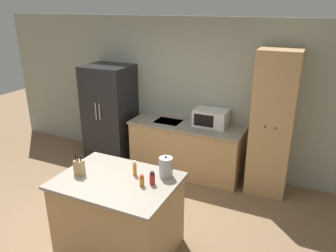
{
  "coord_description": "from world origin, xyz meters",
  "views": [
    {
      "loc": [
        2.3,
        -2.79,
        2.78
      ],
      "look_at": [
        0.33,
        1.4,
        1.05
      ],
      "focal_mm": 35.0,
      "sensor_mm": 36.0,
      "label": 1
    }
  ],
  "objects_px": {
    "spice_bottle_tall_dark": "(142,181)",
    "fire_extinguisher": "(88,140)",
    "knife_block": "(79,167)",
    "spice_bottle_amber_oil": "(135,168)",
    "kettle": "(166,167)",
    "refrigerator": "(110,113)",
    "pantry_cabinet": "(273,124)",
    "microwave": "(211,118)",
    "spice_bottle_short_red": "(152,178)"
  },
  "relations": [
    {
      "from": "spice_bottle_tall_dark",
      "to": "fire_extinguisher",
      "type": "bearing_deg",
      "value": 139.02
    },
    {
      "from": "knife_block",
      "to": "fire_extinguisher",
      "type": "bearing_deg",
      "value": 127.26
    },
    {
      "from": "spice_bottle_amber_oil",
      "to": "kettle",
      "type": "relative_size",
      "value": 0.69
    },
    {
      "from": "refrigerator",
      "to": "spice_bottle_amber_oil",
      "type": "bearing_deg",
      "value": -48.97
    },
    {
      "from": "refrigerator",
      "to": "kettle",
      "type": "xyz_separation_m",
      "value": [
        1.98,
        -1.77,
        0.17
      ]
    },
    {
      "from": "pantry_cabinet",
      "to": "knife_block",
      "type": "height_order",
      "value": "pantry_cabinet"
    },
    {
      "from": "spice_bottle_tall_dark",
      "to": "fire_extinguisher",
      "type": "relative_size",
      "value": 0.26
    },
    {
      "from": "microwave",
      "to": "knife_block",
      "type": "distance_m",
      "value": 2.44
    },
    {
      "from": "pantry_cabinet",
      "to": "knife_block",
      "type": "bearing_deg",
      "value": -128.87
    },
    {
      "from": "refrigerator",
      "to": "microwave",
      "type": "distance_m",
      "value": 1.9
    },
    {
      "from": "kettle",
      "to": "spice_bottle_short_red",
      "type": "bearing_deg",
      "value": -104.72
    },
    {
      "from": "knife_block",
      "to": "refrigerator",
      "type": "bearing_deg",
      "value": 116.43
    },
    {
      "from": "microwave",
      "to": "spice_bottle_tall_dark",
      "type": "relative_size",
      "value": 4.15
    },
    {
      "from": "knife_block",
      "to": "spice_bottle_short_red",
      "type": "xyz_separation_m",
      "value": [
        0.85,
        0.17,
        -0.03
      ]
    },
    {
      "from": "knife_block",
      "to": "spice_bottle_amber_oil",
      "type": "distance_m",
      "value": 0.63
    },
    {
      "from": "pantry_cabinet",
      "to": "microwave",
      "type": "height_order",
      "value": "pantry_cabinet"
    },
    {
      "from": "microwave",
      "to": "spice_bottle_tall_dark",
      "type": "xyz_separation_m",
      "value": [
        -0.05,
        -2.21,
        -0.04
      ]
    },
    {
      "from": "spice_bottle_short_red",
      "to": "spice_bottle_amber_oil",
      "type": "distance_m",
      "value": 0.29
    },
    {
      "from": "pantry_cabinet",
      "to": "spice_bottle_short_red",
      "type": "xyz_separation_m",
      "value": [
        -0.95,
        -2.06,
        -0.09
      ]
    },
    {
      "from": "pantry_cabinet",
      "to": "fire_extinguisher",
      "type": "distance_m",
      "value": 3.6
    },
    {
      "from": "pantry_cabinet",
      "to": "spice_bottle_short_red",
      "type": "bearing_deg",
      "value": -114.74
    },
    {
      "from": "knife_block",
      "to": "fire_extinguisher",
      "type": "xyz_separation_m",
      "value": [
        -1.69,
        2.23,
        -0.82
      ]
    },
    {
      "from": "knife_block",
      "to": "spice_bottle_tall_dark",
      "type": "bearing_deg",
      "value": 6.99
    },
    {
      "from": "refrigerator",
      "to": "spice_bottle_tall_dark",
      "type": "distance_m",
      "value": 2.77
    },
    {
      "from": "spice_bottle_tall_dark",
      "to": "spice_bottle_amber_oil",
      "type": "bearing_deg",
      "value": 137.35
    },
    {
      "from": "fire_extinguisher",
      "to": "refrigerator",
      "type": "bearing_deg",
      "value": -6.19
    },
    {
      "from": "spice_bottle_short_red",
      "to": "fire_extinguisher",
      "type": "height_order",
      "value": "spice_bottle_short_red"
    },
    {
      "from": "knife_block",
      "to": "spice_bottle_short_red",
      "type": "height_order",
      "value": "knife_block"
    },
    {
      "from": "spice_bottle_tall_dark",
      "to": "kettle",
      "type": "height_order",
      "value": "kettle"
    },
    {
      "from": "pantry_cabinet",
      "to": "spice_bottle_tall_dark",
      "type": "distance_m",
      "value": 2.38
    },
    {
      "from": "pantry_cabinet",
      "to": "spice_bottle_tall_dark",
      "type": "bearing_deg",
      "value": -115.84
    },
    {
      "from": "knife_block",
      "to": "spice_bottle_short_red",
      "type": "relative_size",
      "value": 1.77
    },
    {
      "from": "refrigerator",
      "to": "knife_block",
      "type": "distance_m",
      "value": 2.42
    },
    {
      "from": "refrigerator",
      "to": "spice_bottle_amber_oil",
      "type": "xyz_separation_m",
      "value": [
        1.65,
        -1.89,
        0.14
      ]
    },
    {
      "from": "spice_bottle_tall_dark",
      "to": "refrigerator",
      "type": "bearing_deg",
      "value": 131.62
    },
    {
      "from": "refrigerator",
      "to": "spice_bottle_short_red",
      "type": "height_order",
      "value": "refrigerator"
    },
    {
      "from": "spice_bottle_tall_dark",
      "to": "spice_bottle_short_red",
      "type": "bearing_deg",
      "value": 42.04
    },
    {
      "from": "kettle",
      "to": "pantry_cabinet",
      "type": "bearing_deg",
      "value": 64.15
    },
    {
      "from": "pantry_cabinet",
      "to": "knife_block",
      "type": "xyz_separation_m",
      "value": [
        -1.8,
        -2.23,
        -0.07
      ]
    },
    {
      "from": "spice_bottle_short_red",
      "to": "spice_bottle_tall_dark",
      "type": "bearing_deg",
      "value": -137.96
    },
    {
      "from": "spice_bottle_short_red",
      "to": "knife_block",
      "type": "bearing_deg",
      "value": -168.63
    },
    {
      "from": "fire_extinguisher",
      "to": "kettle",
      "type": "bearing_deg",
      "value": -35.22
    },
    {
      "from": "pantry_cabinet",
      "to": "microwave",
      "type": "xyz_separation_m",
      "value": [
        -0.98,
        0.07,
        -0.07
      ]
    },
    {
      "from": "spice_bottle_tall_dark",
      "to": "kettle",
      "type": "xyz_separation_m",
      "value": [
        0.14,
        0.3,
        0.06
      ]
    },
    {
      "from": "spice_bottle_amber_oil",
      "to": "fire_extinguisher",
      "type": "bearing_deg",
      "value": 139.17
    },
    {
      "from": "spice_bottle_tall_dark",
      "to": "spice_bottle_amber_oil",
      "type": "height_order",
      "value": "spice_bottle_amber_oil"
    },
    {
      "from": "spice_bottle_tall_dark",
      "to": "spice_bottle_short_red",
      "type": "height_order",
      "value": "spice_bottle_short_red"
    },
    {
      "from": "refrigerator",
      "to": "pantry_cabinet",
      "type": "relative_size",
      "value": 0.8
    },
    {
      "from": "fire_extinguisher",
      "to": "knife_block",
      "type": "bearing_deg",
      "value": -52.74
    },
    {
      "from": "spice_bottle_amber_oil",
      "to": "fire_extinguisher",
      "type": "height_order",
      "value": "spice_bottle_amber_oil"
    }
  ]
}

